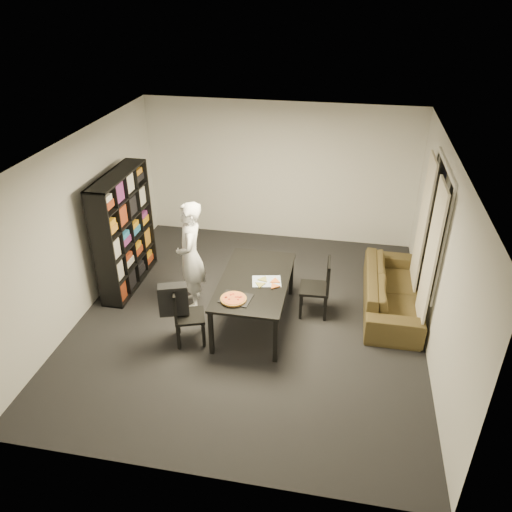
% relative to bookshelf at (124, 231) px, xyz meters
% --- Properties ---
extents(room, '(5.01, 5.51, 2.61)m').
position_rel_bookshelf_xyz_m(room, '(2.16, -0.60, 0.35)').
color(room, black).
rests_on(room, ground).
extents(window_pane, '(0.02, 1.40, 1.60)m').
position_rel_bookshelf_xyz_m(window_pane, '(4.64, -0.00, 0.55)').
color(window_pane, black).
rests_on(window_pane, room).
extents(window_frame, '(0.03, 1.52, 1.72)m').
position_rel_bookshelf_xyz_m(window_frame, '(4.64, -0.00, 0.55)').
color(window_frame, white).
rests_on(window_frame, room).
extents(curtain_left, '(0.03, 0.70, 2.25)m').
position_rel_bookshelf_xyz_m(curtain_left, '(4.56, -0.52, 0.20)').
color(curtain_left, silver).
rests_on(curtain_left, room).
extents(curtain_right, '(0.03, 0.70, 2.25)m').
position_rel_bookshelf_xyz_m(curtain_right, '(4.56, 0.52, 0.20)').
color(curtain_right, silver).
rests_on(curtain_right, room).
extents(bookshelf, '(0.35, 1.50, 1.90)m').
position_rel_bookshelf_xyz_m(bookshelf, '(0.00, 0.00, 0.00)').
color(bookshelf, black).
rests_on(bookshelf, room).
extents(dining_table, '(0.96, 1.73, 0.72)m').
position_rel_bookshelf_xyz_m(dining_table, '(2.23, -0.66, -0.29)').
color(dining_table, black).
rests_on(dining_table, room).
extents(chair_left, '(0.51, 0.51, 0.86)m').
position_rel_bookshelf_xyz_m(chair_left, '(1.36, -1.29, -0.46)').
color(chair_left, black).
rests_on(chair_left, room).
extents(chair_right, '(0.44, 0.44, 0.91)m').
position_rel_bookshelf_xyz_m(chair_right, '(3.14, -0.28, -0.43)').
color(chair_right, black).
rests_on(chair_right, room).
extents(draped_jacket, '(0.41, 0.28, 0.48)m').
position_rel_bookshelf_xyz_m(draped_jacket, '(1.25, -1.32, -0.24)').
color(draped_jacket, black).
rests_on(draped_jacket, chair_left).
extents(person, '(0.55, 0.71, 1.71)m').
position_rel_bookshelf_xyz_m(person, '(1.21, -0.40, -0.10)').
color(person, white).
rests_on(person, room).
extents(baking_tray, '(0.44, 0.37, 0.01)m').
position_rel_bookshelf_xyz_m(baking_tray, '(2.07, -1.18, -0.22)').
color(baking_tray, black).
rests_on(baking_tray, dining_table).
extents(pepperoni_pizza, '(0.35, 0.35, 0.03)m').
position_rel_bookshelf_xyz_m(pepperoni_pizza, '(2.05, -1.22, -0.20)').
color(pepperoni_pizza, '#A36F2F').
rests_on(pepperoni_pizza, dining_table).
extents(kitchen_towel, '(0.45, 0.37, 0.01)m').
position_rel_bookshelf_xyz_m(kitchen_towel, '(2.40, -0.68, -0.22)').
color(kitchen_towel, silver).
rests_on(kitchen_towel, dining_table).
extents(pizza_slices, '(0.43, 0.39, 0.01)m').
position_rel_bookshelf_xyz_m(pizza_slices, '(2.43, -0.72, -0.21)').
color(pizza_slices, '#D58442').
rests_on(pizza_slices, dining_table).
extents(sofa, '(0.80, 2.05, 0.60)m').
position_rel_bookshelf_xyz_m(sofa, '(4.21, 0.08, -0.65)').
color(sofa, '#3D3318').
rests_on(sofa, room).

